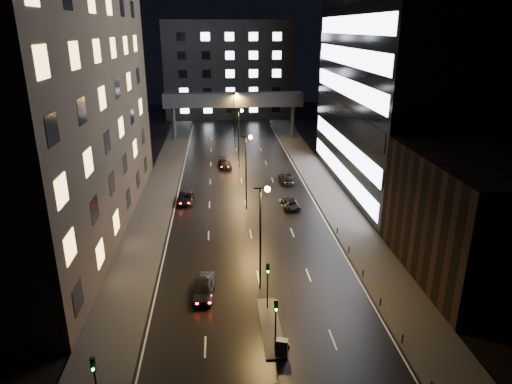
{
  "coord_description": "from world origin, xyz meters",
  "views": [
    {
      "loc": [
        -3.55,
        -29.15,
        23.14
      ],
      "look_at": [
        0.93,
        23.61,
        4.0
      ],
      "focal_mm": 32.0,
      "sensor_mm": 36.0,
      "label": 1
    }
  ],
  "objects_px": {
    "car_away_b": "(205,284)",
    "car_toward_a": "(290,203)",
    "utility_cabinet": "(282,347)",
    "car_away_a": "(204,290)",
    "car_away_c": "(186,198)",
    "car_away_d": "(225,164)",
    "car_toward_b": "(287,178)"
  },
  "relations": [
    {
      "from": "car_away_a",
      "to": "car_away_d",
      "type": "xyz_separation_m",
      "value": [
        2.71,
        40.8,
        -0.04
      ]
    },
    {
      "from": "car_away_a",
      "to": "car_away_c",
      "type": "relative_size",
      "value": 0.92
    },
    {
      "from": "car_away_c",
      "to": "utility_cabinet",
      "type": "distance_m",
      "value": 33.86
    },
    {
      "from": "car_away_a",
      "to": "car_away_b",
      "type": "xyz_separation_m",
      "value": [
        0.05,
        1.12,
        -0.1
      ]
    },
    {
      "from": "car_toward_a",
      "to": "car_away_c",
      "type": "bearing_deg",
      "value": -15.03
    },
    {
      "from": "car_away_d",
      "to": "car_toward_a",
      "type": "bearing_deg",
      "value": -74.32
    },
    {
      "from": "car_toward_a",
      "to": "car_away_a",
      "type": "bearing_deg",
      "value": 59.31
    },
    {
      "from": "car_away_a",
      "to": "utility_cabinet",
      "type": "bearing_deg",
      "value": -49.82
    },
    {
      "from": "car_away_b",
      "to": "car_away_d",
      "type": "distance_m",
      "value": 39.77
    },
    {
      "from": "car_away_a",
      "to": "car_away_c",
      "type": "xyz_separation_m",
      "value": [
        -3.09,
        24.15,
        -0.08
      ]
    },
    {
      "from": "car_away_d",
      "to": "car_toward_a",
      "type": "xyz_separation_m",
      "value": [
        8.49,
        -19.79,
        -0.06
      ]
    },
    {
      "from": "car_away_b",
      "to": "car_toward_b",
      "type": "height_order",
      "value": "car_toward_b"
    },
    {
      "from": "car_away_b",
      "to": "utility_cabinet",
      "type": "relative_size",
      "value": 2.98
    },
    {
      "from": "utility_cabinet",
      "to": "car_away_d",
      "type": "bearing_deg",
      "value": 109.2
    },
    {
      "from": "car_toward_b",
      "to": "car_toward_a",
      "type": "bearing_deg",
      "value": 81.17
    },
    {
      "from": "car_toward_b",
      "to": "utility_cabinet",
      "type": "bearing_deg",
      "value": 78.2
    },
    {
      "from": "car_away_d",
      "to": "utility_cabinet",
      "type": "xyz_separation_m",
      "value": [
        3.23,
        -49.28,
        0.11
      ]
    },
    {
      "from": "car_away_b",
      "to": "car_away_c",
      "type": "xyz_separation_m",
      "value": [
        -3.14,
        23.03,
        0.01
      ]
    },
    {
      "from": "car_away_a",
      "to": "car_away_c",
      "type": "height_order",
      "value": "car_away_a"
    },
    {
      "from": "car_toward_a",
      "to": "car_away_b",
      "type": "bearing_deg",
      "value": 58.1
    },
    {
      "from": "car_away_b",
      "to": "utility_cabinet",
      "type": "height_order",
      "value": "utility_cabinet"
    },
    {
      "from": "car_away_a",
      "to": "car_toward_b",
      "type": "relative_size",
      "value": 0.88
    },
    {
      "from": "car_toward_a",
      "to": "car_toward_b",
      "type": "bearing_deg",
      "value": -98.7
    },
    {
      "from": "car_away_c",
      "to": "utility_cabinet",
      "type": "relative_size",
      "value": 3.59
    },
    {
      "from": "utility_cabinet",
      "to": "car_away_c",
      "type": "bearing_deg",
      "value": 120.92
    },
    {
      "from": "car_toward_b",
      "to": "utility_cabinet",
      "type": "distance_m",
      "value": 40.76
    },
    {
      "from": "car_away_c",
      "to": "car_away_d",
      "type": "xyz_separation_m",
      "value": [
        5.8,
        16.65,
        0.04
      ]
    },
    {
      "from": "car_toward_b",
      "to": "utility_cabinet",
      "type": "height_order",
      "value": "utility_cabinet"
    },
    {
      "from": "car_away_d",
      "to": "car_toward_b",
      "type": "distance_m",
      "value": 13.21
    },
    {
      "from": "car_toward_a",
      "to": "utility_cabinet",
      "type": "distance_m",
      "value": 29.96
    },
    {
      "from": "car_away_b",
      "to": "car_toward_a",
      "type": "xyz_separation_m",
      "value": [
        11.15,
        19.89,
        -0.01
      ]
    },
    {
      "from": "car_away_c",
      "to": "car_away_d",
      "type": "distance_m",
      "value": 17.63
    }
  ]
}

